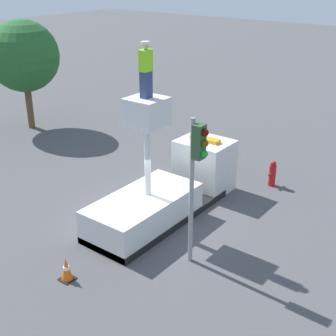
# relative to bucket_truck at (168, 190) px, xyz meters

# --- Properties ---
(ground_plane) EXTENTS (120.00, 120.00, 0.00)m
(ground_plane) POSITION_rel_bucket_truck_xyz_m (-0.56, 0.00, -0.89)
(ground_plane) COLOR #4C4C4F
(bucket_truck) EXTENTS (6.79, 2.13, 4.59)m
(bucket_truck) POSITION_rel_bucket_truck_xyz_m (0.00, 0.00, 0.00)
(bucket_truck) COLOR black
(bucket_truck) RESTS_ON ground
(worker) EXTENTS (0.40, 0.26, 1.75)m
(worker) POSITION_rel_bucket_truck_xyz_m (-1.13, 0.00, 4.58)
(worker) COLOR navy
(worker) RESTS_ON bucket_truck
(traffic_light_pole) EXTENTS (0.34, 0.57, 4.63)m
(traffic_light_pole) POSITION_rel_bucket_truck_xyz_m (-2.06, -2.58, 2.40)
(traffic_light_pole) COLOR gray
(traffic_light_pole) RESTS_ON ground
(fire_hydrant) EXTENTS (0.52, 0.28, 1.10)m
(fire_hydrant) POSITION_rel_bucket_truck_xyz_m (4.39, -2.08, -0.35)
(fire_hydrant) COLOR red
(fire_hydrant) RESTS_ON ground
(traffic_cone_rear) EXTENTS (0.42, 0.42, 0.73)m
(traffic_cone_rear) POSITION_rel_bucket_truck_xyz_m (-5.04, -0.13, -0.54)
(traffic_cone_rear) COLOR black
(traffic_cone_rear) RESTS_ON ground
(tree_left_bg) EXTENTS (3.80, 3.80, 5.88)m
(tree_left_bg) POSITION_rel_bucket_truck_xyz_m (3.09, 11.99, 3.07)
(tree_left_bg) COLOR brown
(tree_left_bg) RESTS_ON ground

